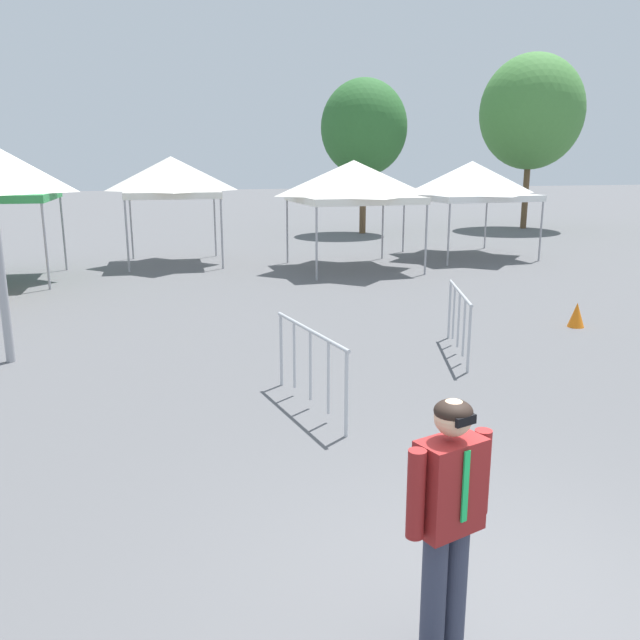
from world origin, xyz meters
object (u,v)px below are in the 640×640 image
(tree_behind_tents_right, at_px, (364,128))
(tree_behind_tents_left, at_px, (532,112))
(canopy_tent_behind_left, at_px, (354,181))
(crowd_barrier_mid_lot, at_px, (459,310))
(person_foreground, at_px, (448,513))
(traffic_cone_lot_center, at_px, (577,315))
(canopy_tent_left_of_center, at_px, (172,177))
(crowd_barrier_near_person, at_px, (310,353))
(canopy_tent_behind_center, at_px, (471,181))

(tree_behind_tents_right, relative_size, tree_behind_tents_left, 0.83)
(canopy_tent_behind_left, bearing_deg, crowd_barrier_mid_lot, -96.68)
(person_foreground, height_order, traffic_cone_lot_center, person_foreground)
(canopy_tent_left_of_center, distance_m, crowd_barrier_near_person, 13.19)
(canopy_tent_behind_center, bearing_deg, canopy_tent_left_of_center, 174.53)
(canopy_tent_behind_left, bearing_deg, canopy_tent_behind_center, 17.45)
(canopy_tent_left_of_center, relative_size, canopy_tent_behind_left, 0.94)
(canopy_tent_behind_center, distance_m, tree_behind_tents_right, 8.05)
(canopy_tent_behind_center, bearing_deg, tree_behind_tents_right, 98.30)
(person_foreground, height_order, crowd_barrier_near_person, person_foreground)
(canopy_tent_behind_left, relative_size, crowd_barrier_near_person, 1.67)
(crowd_barrier_near_person, xyz_separation_m, traffic_cone_lot_center, (6.04, 2.80, -0.51))
(canopy_tent_behind_center, bearing_deg, tree_behind_tents_left, 48.06)
(tree_behind_tents_right, bearing_deg, crowd_barrier_near_person, -110.61)
(person_foreground, relative_size, crowd_barrier_mid_lot, 0.88)
(tree_behind_tents_right, xyz_separation_m, tree_behind_tents_left, (8.08, 0.03, 0.79))
(canopy_tent_behind_center, height_order, tree_behind_tents_right, tree_behind_tents_right)
(canopy_tent_behind_center, relative_size, crowd_barrier_mid_lot, 1.78)
(tree_behind_tents_left, bearing_deg, canopy_tent_behind_center, -131.94)
(canopy_tent_behind_center, distance_m, tree_behind_tents_left, 10.77)
(crowd_barrier_mid_lot, distance_m, crowd_barrier_near_person, 3.46)
(tree_behind_tents_left, relative_size, traffic_cone_lot_center, 16.35)
(crowd_barrier_mid_lot, height_order, crowd_barrier_near_person, same)
(canopy_tent_left_of_center, distance_m, tree_behind_tents_left, 18.10)
(tree_behind_tents_right, distance_m, crowd_barrier_mid_lot, 18.97)
(canopy_tent_behind_left, bearing_deg, crowd_barrier_near_person, -110.69)
(canopy_tent_behind_left, distance_m, traffic_cone_lot_center, 8.44)
(person_foreground, height_order, tree_behind_tents_left, tree_behind_tents_left)
(canopy_tent_left_of_center, height_order, crowd_barrier_mid_lot, canopy_tent_left_of_center)
(canopy_tent_behind_left, xyz_separation_m, tree_behind_tents_right, (3.42, 9.14, 1.94))
(crowd_barrier_mid_lot, bearing_deg, tree_behind_tents_right, 76.12)
(person_foreground, distance_m, tree_behind_tents_right, 25.70)
(tree_behind_tents_right, bearing_deg, person_foreground, -107.61)
(person_foreground, xyz_separation_m, traffic_cone_lot_center, (6.30, 7.27, -0.79))
(canopy_tent_left_of_center, relative_size, canopy_tent_behind_center, 0.91)
(canopy_tent_behind_left, relative_size, traffic_cone_lot_center, 7.20)
(traffic_cone_lot_center, bearing_deg, crowd_barrier_mid_lot, -161.04)
(canopy_tent_behind_left, relative_size, crowd_barrier_mid_lot, 1.72)
(tree_behind_tents_right, distance_m, tree_behind_tents_left, 8.12)
(traffic_cone_lot_center, bearing_deg, canopy_tent_behind_center, 74.79)
(tree_behind_tents_left, distance_m, traffic_cone_lot_center, 20.14)
(canopy_tent_behind_center, height_order, tree_behind_tents_left, tree_behind_tents_left)
(tree_behind_tents_left, relative_size, crowd_barrier_near_person, 3.79)
(canopy_tent_behind_left, relative_size, person_foreground, 1.95)
(traffic_cone_lot_center, bearing_deg, person_foreground, -130.92)
(canopy_tent_left_of_center, xyz_separation_m, tree_behind_tents_left, (16.55, 6.82, 2.63))
(canopy_tent_left_of_center, height_order, traffic_cone_lot_center, canopy_tent_left_of_center)
(tree_behind_tents_right, height_order, traffic_cone_lot_center, tree_behind_tents_right)
(canopy_tent_behind_center, xyz_separation_m, tree_behind_tents_right, (-1.12, 7.71, 2.00))
(crowd_barrier_mid_lot, xyz_separation_m, crowd_barrier_near_person, (-2.98, -1.75, 0.00))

